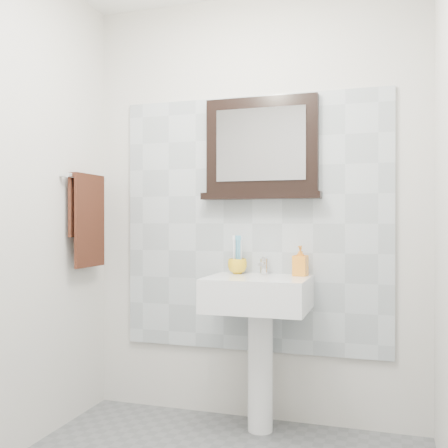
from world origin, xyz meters
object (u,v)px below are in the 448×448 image
at_px(pedestal_sink, 258,310).
at_px(hand_towel, 87,213).
at_px(framed_mirror, 261,151).
at_px(toothbrush_cup, 237,266).
at_px(soap_dispenser, 300,261).

relative_size(pedestal_sink, hand_towel, 1.75).
height_order(pedestal_sink, framed_mirror, framed_mirror).
bearing_deg(hand_towel, toothbrush_cup, 12.11).
height_order(framed_mirror, hand_towel, framed_mirror).
distance_m(pedestal_sink, toothbrush_cup, 0.30).
relative_size(soap_dispenser, framed_mirror, 0.24).
distance_m(framed_mirror, hand_towel, 1.09).
xyz_separation_m(soap_dispenser, hand_towel, (-1.24, -0.18, 0.27)).
bearing_deg(toothbrush_cup, soap_dispenser, -1.55).
relative_size(toothbrush_cup, hand_towel, 0.20).
xyz_separation_m(pedestal_sink, toothbrush_cup, (-0.16, 0.13, 0.23)).
height_order(soap_dispenser, hand_towel, hand_towel).
bearing_deg(hand_towel, pedestal_sink, 3.42).
height_order(toothbrush_cup, hand_towel, hand_towel).
distance_m(toothbrush_cup, hand_towel, 0.94).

